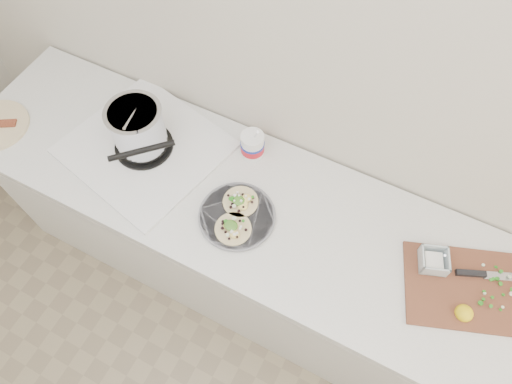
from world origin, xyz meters
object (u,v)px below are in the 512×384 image
at_px(tub, 253,144).
at_px(taco_plate, 237,215).
at_px(cutboard, 467,284).
at_px(stove, 140,135).

bearing_deg(tub, taco_plate, -74.32).
relative_size(taco_plate, cutboard, 0.58).
bearing_deg(tub, cutboard, -9.98).
distance_m(stove, cutboard, 1.34).
height_order(tub, cutboard, tub).
height_order(stove, taco_plate, stove).
distance_m(tub, cutboard, 0.94).
xyz_separation_m(stove, tub, (0.41, 0.18, -0.03)).
bearing_deg(taco_plate, tub, 105.68).
relative_size(taco_plate, tub, 1.35).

